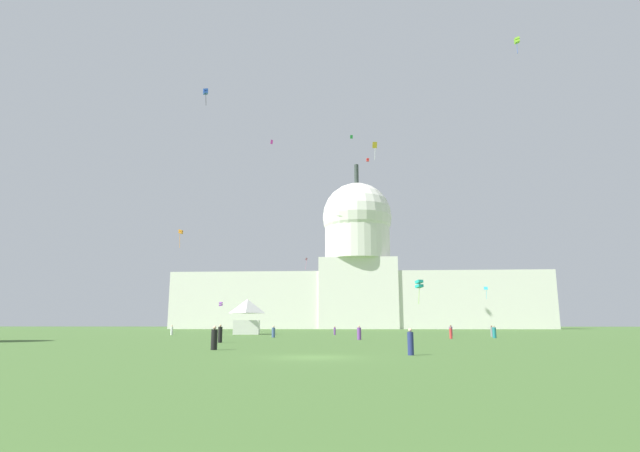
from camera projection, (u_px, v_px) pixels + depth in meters
The scene contains 26 objects.
ground_plane at pixel (314, 357), 27.12m from camera, with size 800.00×800.00×0.00m, color #42662D.
capitol_building at pixel (358, 276), 203.64m from camera, with size 148.90×28.43×68.15m.
event_tent at pixel (247, 316), 90.24m from camera, with size 5.48×6.64×6.24m.
person_navy_edge_east at pixel (411, 343), 29.01m from camera, with size 0.38×0.38×1.53m.
person_purple_near_tree_east at pixel (451, 331), 77.34m from camera, with size 0.48×0.48×1.65m.
person_purple_aisle_center at pixel (359, 333), 58.08m from camera, with size 0.59×0.59×1.60m.
person_teal_front_left at pixel (494, 332), 65.34m from camera, with size 0.65×0.65×1.59m.
person_red_back_right at pixel (451, 333), 62.11m from camera, with size 0.40×0.40×1.47m.
person_black_mid_left at pixel (214, 339), 35.00m from camera, with size 0.60×0.60×1.65m.
person_grey_deep_crowd at pixel (492, 332), 71.93m from camera, with size 0.43×0.43×1.60m.
person_black_front_center at pixel (220, 334), 48.97m from camera, with size 0.43×0.43×1.73m.
person_denim_edge_west at pixel (273, 332), 68.33m from camera, with size 0.57×0.57×1.58m.
person_white_back_left at pixel (172, 331), 84.02m from camera, with size 0.47×0.47×1.62m.
person_purple_front_right at pixel (335, 331), 84.75m from camera, with size 0.40×0.40×1.45m.
kite_lime_high at pixel (517, 41), 101.58m from camera, with size 1.08×1.00×3.53m.
kite_blue_high at pixel (206, 92), 87.77m from camera, with size 1.09×1.05×3.08m.
kite_magenta_high at pixel (272, 142), 130.99m from camera, with size 0.64×0.62×1.33m.
kite_gold_mid at pixel (375, 146), 94.09m from camera, with size 0.92×0.53×3.51m.
kite_green_high at pixel (351, 137), 135.80m from camera, with size 0.75×0.49×0.92m.
kite_cyan_low at pixel (486, 289), 128.59m from camera, with size 0.99×0.39×3.12m.
kite_violet_low at pixel (221, 304), 158.68m from camera, with size 1.08×1.13×1.26m.
kite_pink_mid at pixel (306, 261), 180.60m from camera, with size 0.88×0.42×4.26m.
kite_red_high at pixel (368, 160), 175.18m from camera, with size 1.02×1.03×1.05m.
kite_orange_mid at pixel (181, 232), 103.84m from camera, with size 0.80×0.75×3.86m.
kite_turquoise_low at pixel (419, 284), 89.16m from camera, with size 1.52×1.54×4.21m.
kite_white_mid at pixel (340, 218), 115.11m from camera, with size 1.52×1.29×3.95m.
Camera 1 is at (2.22, -27.89, 1.74)m, focal length 28.23 mm.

